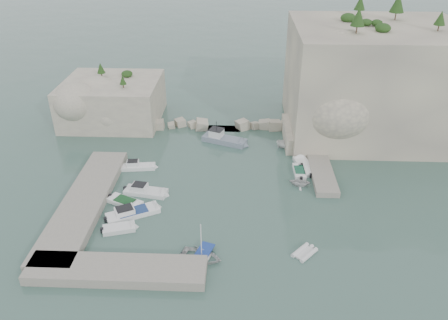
{
  "coord_description": "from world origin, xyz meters",
  "views": [
    {
      "loc": [
        2.15,
        -44.53,
        31.79
      ],
      "look_at": [
        0.0,
        6.0,
        3.0
      ],
      "focal_mm": 35.0,
      "sensor_mm": 36.0,
      "label": 1
    }
  ],
  "objects_px": {
    "tender_east_a": "(299,186)",
    "motorboat_a": "(139,169)",
    "motorboat_c": "(125,204)",
    "motorboat_e": "(119,230)",
    "work_boat": "(224,142)",
    "motorboat_b": "(146,193)",
    "tender_east_c": "(304,168)",
    "motorboat_d": "(133,215)",
    "inflatable_dinghy": "(304,254)",
    "tender_east_b": "(299,173)",
    "tender_east_d": "(289,148)",
    "rowboat": "(202,258)"
  },
  "relations": [
    {
      "from": "motorboat_c",
      "to": "work_boat",
      "type": "relative_size",
      "value": 0.65
    },
    {
      "from": "motorboat_c",
      "to": "tender_east_b",
      "type": "xyz_separation_m",
      "value": [
        22.56,
        8.3,
        0.0
      ]
    },
    {
      "from": "inflatable_dinghy",
      "to": "tender_east_c",
      "type": "distance_m",
      "value": 18.29
    },
    {
      "from": "tender_east_b",
      "to": "tender_east_a",
      "type": "bearing_deg",
      "value": 173.59
    },
    {
      "from": "motorboat_a",
      "to": "tender_east_c",
      "type": "bearing_deg",
      "value": -4.25
    },
    {
      "from": "motorboat_d",
      "to": "rowboat",
      "type": "bearing_deg",
      "value": -66.45
    },
    {
      "from": "tender_east_a",
      "to": "tender_east_c",
      "type": "distance_m",
      "value": 4.9
    },
    {
      "from": "motorboat_a",
      "to": "tender_east_d",
      "type": "relative_size",
      "value": 1.33
    },
    {
      "from": "motorboat_b",
      "to": "tender_east_c",
      "type": "xyz_separation_m",
      "value": [
        21.33,
        7.45,
        0.0
      ]
    },
    {
      "from": "motorboat_b",
      "to": "work_boat",
      "type": "relative_size",
      "value": 0.79
    },
    {
      "from": "work_boat",
      "to": "motorboat_c",
      "type": "bearing_deg",
      "value": -102.9
    },
    {
      "from": "motorboat_e",
      "to": "tender_east_a",
      "type": "distance_m",
      "value": 24.03
    },
    {
      "from": "motorboat_a",
      "to": "tender_east_d",
      "type": "xyz_separation_m",
      "value": [
        21.95,
        7.18,
        0.0
      ]
    },
    {
      "from": "motorboat_a",
      "to": "tender_east_c",
      "type": "distance_m",
      "value": 23.68
    },
    {
      "from": "work_boat",
      "to": "inflatable_dinghy",
      "type": "bearing_deg",
      "value": -48.01
    },
    {
      "from": "motorboat_a",
      "to": "tender_east_d",
      "type": "distance_m",
      "value": 23.1
    },
    {
      "from": "motorboat_d",
      "to": "motorboat_c",
      "type": "bearing_deg",
      "value": 96.69
    },
    {
      "from": "tender_east_d",
      "to": "motorboat_d",
      "type": "bearing_deg",
      "value": 132.09
    },
    {
      "from": "motorboat_a",
      "to": "motorboat_d",
      "type": "xyz_separation_m",
      "value": [
        1.69,
        -10.87,
        0.0
      ]
    },
    {
      "from": "motorboat_c",
      "to": "motorboat_d",
      "type": "relative_size",
      "value": 0.72
    },
    {
      "from": "motorboat_a",
      "to": "tender_east_c",
      "type": "height_order",
      "value": "motorboat_a"
    },
    {
      "from": "tender_east_c",
      "to": "tender_east_d",
      "type": "relative_size",
      "value": 1.45
    },
    {
      "from": "motorboat_b",
      "to": "inflatable_dinghy",
      "type": "height_order",
      "value": "motorboat_b"
    },
    {
      "from": "motorboat_d",
      "to": "tender_east_a",
      "type": "bearing_deg",
      "value": -7.91
    },
    {
      "from": "tender_east_a",
      "to": "motorboat_a",
      "type": "bearing_deg",
      "value": 89.72
    },
    {
      "from": "motorboat_c",
      "to": "tender_east_c",
      "type": "xyz_separation_m",
      "value": [
        23.49,
        9.83,
        0.0
      ]
    },
    {
      "from": "motorboat_a",
      "to": "motorboat_e",
      "type": "distance_m",
      "value": 13.86
    },
    {
      "from": "motorboat_b",
      "to": "motorboat_e",
      "type": "relative_size",
      "value": 1.53
    },
    {
      "from": "motorboat_e",
      "to": "work_boat",
      "type": "bearing_deg",
      "value": 47.44
    },
    {
      "from": "inflatable_dinghy",
      "to": "work_boat",
      "type": "distance_m",
      "value": 27.32
    },
    {
      "from": "motorboat_e",
      "to": "inflatable_dinghy",
      "type": "height_order",
      "value": "motorboat_e"
    },
    {
      "from": "tender_east_a",
      "to": "tender_east_b",
      "type": "relative_size",
      "value": 0.66
    },
    {
      "from": "motorboat_e",
      "to": "work_boat",
      "type": "xyz_separation_m",
      "value": [
        11.16,
        22.47,
        0.0
      ]
    },
    {
      "from": "tender_east_b",
      "to": "motorboat_a",
      "type": "bearing_deg",
      "value": 87.6
    },
    {
      "from": "motorboat_b",
      "to": "tender_east_a",
      "type": "distance_m",
      "value": 20.31
    },
    {
      "from": "motorboat_c",
      "to": "motorboat_d",
      "type": "bearing_deg",
      "value": -30.42
    },
    {
      "from": "inflatable_dinghy",
      "to": "motorboat_a",
      "type": "bearing_deg",
      "value": 93.95
    },
    {
      "from": "tender_east_a",
      "to": "tender_east_d",
      "type": "xyz_separation_m",
      "value": [
        -0.49,
        10.72,
        0.0
      ]
    },
    {
      "from": "tender_east_b",
      "to": "rowboat",
      "type": "bearing_deg",
      "value": 144.19
    },
    {
      "from": "motorboat_b",
      "to": "tender_east_c",
      "type": "distance_m",
      "value": 22.59
    },
    {
      "from": "motorboat_c",
      "to": "tender_east_a",
      "type": "relative_size",
      "value": 1.75
    },
    {
      "from": "motorboat_c",
      "to": "tender_east_a",
      "type": "height_order",
      "value": "tender_east_a"
    },
    {
      "from": "rowboat",
      "to": "tender_east_d",
      "type": "height_order",
      "value": "tender_east_d"
    },
    {
      "from": "motorboat_b",
      "to": "rowboat",
      "type": "height_order",
      "value": "motorboat_b"
    },
    {
      "from": "rowboat",
      "to": "work_boat",
      "type": "xyz_separation_m",
      "value": [
        1.3,
        26.74,
        0.0
      ]
    },
    {
      "from": "rowboat",
      "to": "tender_east_a",
      "type": "relative_size",
      "value": 1.57
    },
    {
      "from": "motorboat_d",
      "to": "motorboat_e",
      "type": "relative_size",
      "value": 1.74
    },
    {
      "from": "rowboat",
      "to": "tender_east_b",
      "type": "distance_m",
      "value": 21.53
    },
    {
      "from": "work_boat",
      "to": "motorboat_a",
      "type": "bearing_deg",
      "value": -122.71
    },
    {
      "from": "inflatable_dinghy",
      "to": "tender_east_c",
      "type": "bearing_deg",
      "value": 35.5
    }
  ]
}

